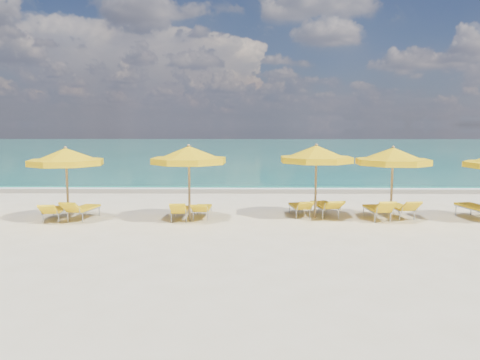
{
  "coord_description": "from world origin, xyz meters",
  "views": [
    {
      "loc": [
        0.21,
        -15.75,
        3.24
      ],
      "look_at": [
        0.0,
        1.5,
        1.2
      ],
      "focal_mm": 35.0,
      "sensor_mm": 36.0,
      "label": 1
    }
  ],
  "objects": [
    {
      "name": "foam_line",
      "position": [
        0.0,
        8.2,
        0.0
      ],
      "size": [
        120.0,
        1.2,
        0.03
      ],
      "primitive_type": "cube",
      "color": "white",
      "rests_on": "ground"
    },
    {
      "name": "umbrella_2",
      "position": [
        -5.77,
        -0.32,
        2.16
      ],
      "size": [
        2.94,
        2.94,
        2.54
      ],
      "rotation": [
        0.0,
        0.0,
        -0.19
      ],
      "color": "#9A7B4D",
      "rests_on": "ground"
    },
    {
      "name": "lounger_3_left",
      "position": [
        -2.04,
        0.01,
        0.2
      ],
      "size": [
        0.62,
        1.65,
        0.74
      ],
      "rotation": [
        0.0,
        0.0,
        0.05
      ],
      "color": "#A5A8AD",
      "rests_on": "ground"
    },
    {
      "name": "whitecap_near",
      "position": [
        -6.0,
        17.0,
        0.0
      ],
      "size": [
        14.0,
        0.36,
        0.05
      ],
      "primitive_type": "cube",
      "color": "white",
      "rests_on": "ground"
    },
    {
      "name": "lounger_2_left",
      "position": [
        -6.29,
        -0.1,
        0.21
      ],
      "size": [
        0.7,
        1.74,
        0.71
      ],
      "rotation": [
        0.0,
        0.0,
        0.09
      ],
      "color": "#A5A8AD",
      "rests_on": "ground"
    },
    {
      "name": "wet_sand_band",
      "position": [
        0.0,
        7.4,
        0.0
      ],
      "size": [
        120.0,
        2.6,
        0.01
      ],
      "primitive_type": "cube",
      "color": "tan",
      "rests_on": "ground"
    },
    {
      "name": "lounger_4_left",
      "position": [
        2.15,
        0.79,
        0.2
      ],
      "size": [
        0.75,
        1.69,
        0.68
      ],
      "rotation": [
        0.0,
        0.0,
        0.14
      ],
      "color": "#A5A8AD",
      "rests_on": "ground"
    },
    {
      "name": "umbrella_3",
      "position": [
        -1.68,
        -0.22,
        2.22
      ],
      "size": [
        3.29,
        3.29,
        2.6
      ],
      "rotation": [
        0.0,
        0.0,
        0.34
      ],
      "color": "#9A7B4D",
      "rests_on": "ground"
    },
    {
      "name": "lounger_5_left",
      "position": [
        4.74,
        0.15,
        0.22
      ],
      "size": [
        0.71,
        1.78,
        0.81
      ],
      "rotation": [
        0.0,
        0.0,
        0.07
      ],
      "color": "#A5A8AD",
      "rests_on": "ground"
    },
    {
      "name": "umbrella_4",
      "position": [
        2.64,
        0.36,
        2.22
      ],
      "size": [
        3.35,
        3.35,
        2.6
      ],
      "rotation": [
        0.0,
        0.0,
        0.38
      ],
      "color": "#9A7B4D",
      "rests_on": "ground"
    },
    {
      "name": "ground_plane",
      "position": [
        0.0,
        0.0,
        0.0
      ],
      "size": [
        120.0,
        120.0,
        0.0
      ],
      "primitive_type": "plane",
      "color": "beige"
    },
    {
      "name": "lounger_5_right",
      "position": [
        5.64,
        0.51,
        0.21
      ],
      "size": [
        0.8,
        1.82,
        0.75
      ],
      "rotation": [
        0.0,
        0.0,
        0.13
      ],
      "color": "#A5A8AD",
      "rests_on": "ground"
    },
    {
      "name": "lounger_4_right",
      "position": [
        3.04,
        0.73,
        0.23
      ],
      "size": [
        0.96,
        2.02,
        0.74
      ],
      "rotation": [
        0.0,
        0.0,
        0.18
      ],
      "color": "#A5A8AD",
      "rests_on": "ground"
    },
    {
      "name": "umbrella_5",
      "position": [
        5.15,
        -0.05,
        2.17
      ],
      "size": [
        3.17,
        3.17,
        2.55
      ],
      "rotation": [
        0.0,
        0.0,
        0.31
      ],
      "color": "#9A7B4D",
      "rests_on": "ground"
    },
    {
      "name": "lounger_3_right",
      "position": [
        -1.3,
        0.31,
        0.2
      ],
      "size": [
        0.61,
        1.72,
        0.66
      ],
      "rotation": [
        0.0,
        0.0,
        -0.03
      ],
      "color": "#A5A8AD",
      "rests_on": "ground"
    },
    {
      "name": "lounger_2_right",
      "position": [
        -5.39,
        0.05,
        0.22
      ],
      "size": [
        0.88,
        1.87,
        0.78
      ],
      "rotation": [
        0.0,
        0.0,
        -0.16
      ],
      "color": "#A5A8AD",
      "rests_on": "ground"
    },
    {
      "name": "whitecap_far",
      "position": [
        8.0,
        24.0,
        0.0
      ],
      "size": [
        18.0,
        0.3,
        0.05
      ],
      "primitive_type": "cube",
      "color": "white",
      "rests_on": "ground"
    },
    {
      "name": "lounger_6_left",
      "position": [
        8.19,
        0.21,
        0.25
      ],
      "size": [
        1.02,
        2.06,
        0.95
      ],
      "rotation": [
        0.0,
        0.0,
        0.19
      ],
      "color": "#A5A8AD",
      "rests_on": "ground"
    },
    {
      "name": "ocean",
      "position": [
        0.0,
        48.0,
        0.0
      ],
      "size": [
        120.0,
        80.0,
        0.3
      ],
      "primitive_type": "cube",
      "color": "#126858",
      "rests_on": "ground"
    }
  ]
}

